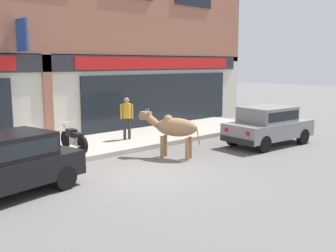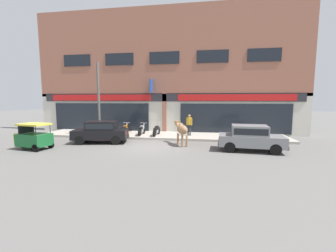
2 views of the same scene
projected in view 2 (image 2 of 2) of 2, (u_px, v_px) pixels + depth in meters
The scene contains 13 objects.
ground_plane at pixel (149, 147), 13.84m from camera, with size 90.00×90.00×0.00m, color #605E5B.
sidewalk at pixel (161, 135), 17.63m from camera, with size 19.00×3.35×0.17m, color #A8A093.
shop_building at pixel (165, 73), 18.93m from camera, with size 23.00×1.40×10.50m.
cow at pixel (182, 130), 14.18m from camera, with size 1.17×2.00×1.61m.
car_0 at pixel (250, 137), 12.61m from camera, with size 3.71×1.89×1.46m.
car_1 at pixel (101, 131), 15.01m from camera, with size 3.80×2.22×1.46m.
auto_rickshaw at pixel (33, 138), 13.08m from camera, with size 2.09×1.42×1.52m.
motorcycle_0 at pixel (110, 129), 17.75m from camera, with size 0.53×1.81×0.88m.
motorcycle_1 at pixel (125, 130), 17.51m from camera, with size 0.52×1.81×0.88m.
motorcycle_2 at pixel (142, 130), 17.36m from camera, with size 0.52×1.81×0.88m.
motorcycle_3 at pixel (157, 130), 17.09m from camera, with size 0.52×1.81×0.88m.
pedestrian at pixel (189, 123), 16.92m from camera, with size 0.45×0.32×1.60m.
utility_pole at pixel (99, 100), 16.66m from camera, with size 0.18×0.18×5.41m, color #595651.
Camera 2 is at (3.40, -13.21, 2.92)m, focal length 24.00 mm.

